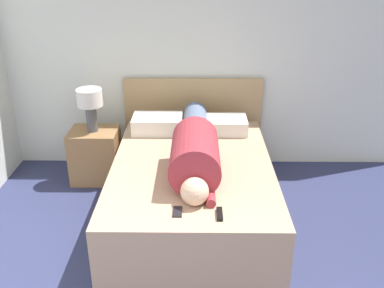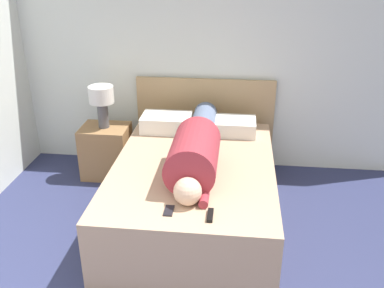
{
  "view_description": "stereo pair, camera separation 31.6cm",
  "coord_description": "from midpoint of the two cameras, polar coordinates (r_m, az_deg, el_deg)",
  "views": [
    {
      "loc": [
        0.12,
        -1.1,
        2.25
      ],
      "look_at": [
        0.08,
        2.02,
        0.82
      ],
      "focal_mm": 40.0,
      "sensor_mm": 36.0,
      "label": 1
    },
    {
      "loc": [
        0.43,
        -1.08,
        2.25
      ],
      "look_at": [
        0.08,
        2.02,
        0.82
      ],
      "focal_mm": 40.0,
      "sensor_mm": 36.0,
      "label": 2
    }
  ],
  "objects": [
    {
      "name": "nightstand",
      "position": [
        4.62,
        -14.67,
        -1.49
      ],
      "size": [
        0.49,
        0.4,
        0.56
      ],
      "color": "olive",
      "rests_on": "ground_plane"
    },
    {
      "name": "pillow_second",
      "position": [
        4.28,
        2.07,
        2.52
      ],
      "size": [
        0.47,
        0.33,
        0.15
      ],
      "color": "silver",
      "rests_on": "bed"
    },
    {
      "name": "pillow_near_headboard",
      "position": [
        4.31,
        -6.72,
        2.64
      ],
      "size": [
        0.49,
        0.33,
        0.16
      ],
      "color": "silver",
      "rests_on": "bed"
    },
    {
      "name": "wall_back",
      "position": [
        4.56,
        -2.94,
        12.56
      ],
      "size": [
        5.01,
        0.06,
        2.6
      ],
      "color": "silver",
      "rests_on": "ground_plane"
    },
    {
      "name": "cell_phone",
      "position": [
        3.03,
        -4.98,
        -9.07
      ],
      "size": [
        0.06,
        0.13,
        0.01
      ],
      "color": "black",
      "rests_on": "bed"
    },
    {
      "name": "tv_remote",
      "position": [
        2.98,
        0.64,
        -9.4
      ],
      "size": [
        0.04,
        0.15,
        0.02
      ],
      "color": "black",
      "rests_on": "bed"
    },
    {
      "name": "table_lamp",
      "position": [
        4.41,
        -15.47,
        5.33
      ],
      "size": [
        0.25,
        0.25,
        0.44
      ],
      "color": "#4C4C51",
      "rests_on": "nightstand"
    },
    {
      "name": "bed",
      "position": [
        3.81,
        -2.37,
        -6.45
      ],
      "size": [
        1.37,
        1.98,
        0.57
      ],
      "color": "tan",
      "rests_on": "ground_plane"
    },
    {
      "name": "person_lying",
      "position": [
        3.56,
        -2.13,
        -0.55
      ],
      "size": [
        0.39,
        1.68,
        0.39
      ],
      "color": "#DBB293",
      "rests_on": "bed"
    },
    {
      "name": "headboard",
      "position": [
        4.72,
        -1.76,
        2.84
      ],
      "size": [
        1.49,
        0.04,
        1.0
      ],
      "color": "tan",
      "rests_on": "ground_plane"
    }
  ]
}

